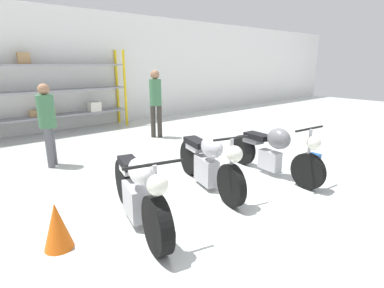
# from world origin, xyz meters

# --- Properties ---
(ground_plane) EXTENTS (30.00, 30.00, 0.00)m
(ground_plane) POSITION_xyz_m (0.00, 0.00, 0.00)
(ground_plane) COLOR silver
(back_wall) EXTENTS (30.00, 0.08, 3.60)m
(back_wall) POSITION_xyz_m (0.00, 6.30, 1.80)
(back_wall) COLOR white
(back_wall) RESTS_ON ground_plane
(shelving_rack) EXTENTS (4.59, 0.63, 2.41)m
(shelving_rack) POSITION_xyz_m (-0.63, 5.93, 1.20)
(shelving_rack) COLOR yellow
(shelving_rack) RESTS_ON ground_plane
(motorcycle_white) EXTENTS (0.79, 2.01, 1.02)m
(motorcycle_white) POSITION_xyz_m (-1.39, -0.20, 0.44)
(motorcycle_white) COLOR black
(motorcycle_white) RESTS_ON ground_plane
(motorcycle_silver) EXTENTS (0.77, 2.01, 1.02)m
(motorcycle_silver) POSITION_xyz_m (0.07, 0.07, 0.46)
(motorcycle_silver) COLOR black
(motorcycle_silver) RESTS_ON ground_plane
(motorcycle_grey) EXTENTS (0.68, 2.12, 1.02)m
(motorcycle_grey) POSITION_xyz_m (1.37, -0.28, 0.48)
(motorcycle_grey) COLOR black
(motorcycle_grey) RESTS_ON ground_plane
(person_browsing) EXTENTS (0.44, 0.44, 1.64)m
(person_browsing) POSITION_xyz_m (-1.57, 2.90, 0.96)
(person_browsing) COLOR #595960
(person_browsing) RESTS_ON ground_plane
(person_near_rack) EXTENTS (0.45, 0.45, 1.83)m
(person_near_rack) POSITION_xyz_m (1.38, 3.56, 1.09)
(person_near_rack) COLOR #38332D
(person_near_rack) RESTS_ON ground_plane
(toolbox) EXTENTS (0.44, 0.26, 0.28)m
(toolbox) POSITION_xyz_m (2.23, -0.52, 0.14)
(toolbox) COLOR #1E4C8C
(toolbox) RESTS_ON ground_plane
(traffic_cone) EXTENTS (0.32, 0.32, 0.55)m
(traffic_cone) POSITION_xyz_m (-2.36, -0.07, 0.28)
(traffic_cone) COLOR orange
(traffic_cone) RESTS_ON ground_plane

